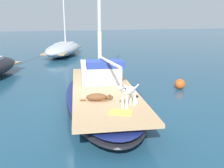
{
  "coord_description": "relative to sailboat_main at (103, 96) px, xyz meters",
  "views": [
    {
      "loc": [
        -2.29,
        -7.78,
        2.91
      ],
      "look_at": [
        0.0,
        -1.0,
        1.01
      ],
      "focal_mm": 39.02,
      "sensor_mm": 36.0,
      "label": 1
    }
  ],
  "objects": [
    {
      "name": "deck_winch",
      "position": [
        0.38,
        -1.92,
        0.42
      ],
      "size": [
        0.16,
        0.16,
        0.21
      ],
      "color": "#B7B7BC",
      "rests_on": "sailboat_main"
    },
    {
      "name": "deck_towel",
      "position": [
        -0.27,
        -2.47,
        0.34
      ],
      "size": [
        0.66,
        0.58,
        0.03
      ],
      "primitive_type": "cube",
      "rotation": [
        0.0,
        0.0,
        -0.5
      ],
      "color": "#D8D14C",
      "rests_on": "sailboat_main"
    },
    {
      "name": "ground_plane",
      "position": [
        0.0,
        0.0,
        -0.34
      ],
      "size": [
        120.0,
        120.0,
        0.0
      ],
      "primitive_type": "plane",
      "color": "navy"
    },
    {
      "name": "dog_white",
      "position": [
        0.05,
        -2.16,
        0.75
      ],
      "size": [
        0.83,
        0.59,
        0.7
      ],
      "color": "silver",
      "rests_on": "sailboat_main"
    },
    {
      "name": "dog_brown",
      "position": [
        -0.56,
        -1.39,
        0.43
      ],
      "size": [
        0.94,
        0.41,
        0.22
      ],
      "color": "brown",
      "rests_on": "sailboat_main"
    },
    {
      "name": "cabin_house",
      "position": [
        0.21,
        1.1,
        0.67
      ],
      "size": [
        1.77,
        2.44,
        0.84
      ],
      "color": "silver",
      "rests_on": "sailboat_main"
    },
    {
      "name": "moored_boat_far_astern",
      "position": [
        0.38,
        12.77,
        0.22
      ],
      "size": [
        4.66,
        6.87,
        5.66
      ],
      "color": "#B2B7C1",
      "rests_on": "ground"
    },
    {
      "name": "sailboat_main",
      "position": [
        0.0,
        0.0,
        0.0
      ],
      "size": [
        3.75,
        7.57,
        0.66
      ],
      "color": "black",
      "rests_on": "ground"
    },
    {
      "name": "mooring_buoy",
      "position": [
        3.73,
        0.88,
        -0.12
      ],
      "size": [
        0.44,
        0.44,
        0.44
      ],
      "primitive_type": "sphere",
      "color": "#E55119",
      "rests_on": "ground"
    },
    {
      "name": "coiled_rope",
      "position": [
        -0.73,
        -0.88,
        0.35
      ],
      "size": [
        0.32,
        0.32,
        0.04
      ],
      "primitive_type": "torus",
      "color": "beige",
      "rests_on": "sailboat_main"
    }
  ]
}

